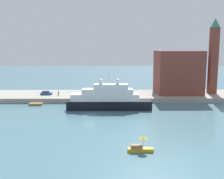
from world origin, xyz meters
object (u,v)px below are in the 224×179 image
at_px(work_barge, 36,104).
at_px(mooring_bollard, 96,97).
at_px(small_motorboat, 140,146).
at_px(harbor_building, 178,72).
at_px(bell_tower, 214,54).
at_px(parked_car, 46,93).
at_px(person_figure, 58,93).
at_px(large_yacht, 108,99).

distance_m(work_barge, mooring_bollard, 19.19).
bearing_deg(small_motorboat, mooring_bollard, 103.20).
relative_size(harbor_building, bell_tower, 0.58).
bearing_deg(bell_tower, parked_car, -177.32).
height_order(work_barge, bell_tower, bell_tower).
bearing_deg(small_motorboat, person_figure, 115.97).
xyz_separation_m(large_yacht, mooring_bollard, (-4.19, 9.93, -1.15)).
bearing_deg(large_yacht, harbor_building, 38.32).
distance_m(small_motorboat, parked_car, 56.54).
xyz_separation_m(work_barge, parked_car, (0.92, 10.44, 1.76)).
height_order(small_motorboat, mooring_bollard, small_motorboat).
relative_size(large_yacht, work_barge, 5.96).
xyz_separation_m(small_motorboat, work_barge, (-28.74, 38.77, -0.57)).
bearing_deg(parked_car, large_yacht, -36.42).
bearing_deg(work_barge, parked_car, 84.95).
height_order(harbor_building, bell_tower, bell_tower).
bearing_deg(large_yacht, person_figure, 139.65).
xyz_separation_m(work_barge, person_figure, (5.44, 9.05, 1.98)).
relative_size(large_yacht, bell_tower, 0.93).
height_order(large_yacht, parked_car, large_yacht).
height_order(bell_tower, person_figure, bell_tower).
bearing_deg(bell_tower, person_figure, -175.66).
distance_m(work_barge, person_figure, 10.75).
distance_m(small_motorboat, work_barge, 48.26).
bearing_deg(work_barge, harbor_building, 16.54).
xyz_separation_m(large_yacht, harbor_building, (25.39, 20.07, 6.19)).
xyz_separation_m(work_barge, harbor_building, (48.25, 14.33, 8.87)).
height_order(small_motorboat, parked_car, parked_car).
distance_m(small_motorboat, person_figure, 53.21).
bearing_deg(harbor_building, large_yacht, -141.68).
bearing_deg(harbor_building, work_barge, -163.46).
height_order(person_figure, mooring_bollard, person_figure).
xyz_separation_m(large_yacht, work_barge, (-22.86, 5.74, -2.68)).
bearing_deg(mooring_bollard, large_yacht, -67.10).
bearing_deg(mooring_bollard, harbor_building, 18.93).
bearing_deg(large_yacht, parked_car, 143.58).
height_order(large_yacht, person_figure, large_yacht).
relative_size(small_motorboat, harbor_building, 0.29).
height_order(work_barge, parked_car, parked_car).
distance_m(harbor_building, mooring_bollard, 32.13).
height_order(small_motorboat, person_figure, person_figure).
relative_size(large_yacht, harbor_building, 1.58).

